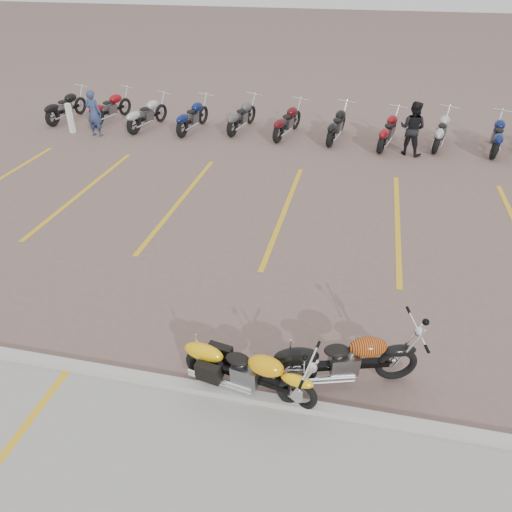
{
  "coord_description": "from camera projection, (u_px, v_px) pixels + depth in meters",
  "views": [
    {
      "loc": [
        1.74,
        -6.83,
        5.54
      ],
      "look_at": [
        0.04,
        0.66,
        0.75
      ],
      "focal_mm": 35.0,
      "sensor_mm": 36.0,
      "label": 1
    }
  ],
  "objects": [
    {
      "name": "bollard",
      "position": [
        70.0,
        118.0,
        17.09
      ],
      "size": [
        0.18,
        0.18,
        1.0
      ],
      "primitive_type": "cube",
      "rotation": [
        0.0,
        0.0,
        -0.27
      ],
      "color": "white",
      "rests_on": "ground"
    },
    {
      "name": "person_a",
      "position": [
        94.0,
        113.0,
        16.68
      ],
      "size": [
        0.58,
        0.41,
        1.53
      ],
      "primitive_type": "imported",
      "rotation": [
        0.0,
        0.0,
        3.07
      ],
      "color": "navy",
      "rests_on": "ground"
    },
    {
      "name": "person_b",
      "position": [
        412.0,
        128.0,
        15.13
      ],
      "size": [
        0.97,
        0.87,
        1.63
      ],
      "primitive_type": "imported",
      "rotation": [
        0.0,
        0.0,
        2.76
      ],
      "color": "black",
      "rests_on": "ground"
    },
    {
      "name": "bg_bike_row",
      "position": [
        311.0,
        121.0,
        16.62
      ],
      "size": [
        19.15,
        2.08,
        1.1
      ],
      "color": "black",
      "rests_on": "ground"
    },
    {
      "name": "curb",
      "position": [
        213.0,
        391.0,
        7.22
      ],
      "size": [
        60.0,
        0.18,
        0.12
      ],
      "primitive_type": "cube",
      "color": "#ADAAA3",
      "rests_on": "ground"
    },
    {
      "name": "yellow_cruiser",
      "position": [
        247.0,
        372.0,
        7.05
      ],
      "size": [
        2.02,
        0.5,
        0.84
      ],
      "rotation": [
        0.08,
        0.0,
        -0.18
      ],
      "color": "black",
      "rests_on": "ground"
    },
    {
      "name": "parking_stripes",
      "position": [
        284.0,
        211.0,
        12.22
      ],
      "size": [
        38.0,
        5.5,
        0.01
      ],
      "primitive_type": null,
      "color": "gold",
      "rests_on": "ground"
    },
    {
      "name": "ground",
      "position": [
        246.0,
        310.0,
        8.91
      ],
      "size": [
        100.0,
        100.0,
        0.0
      ],
      "primitive_type": "plane",
      "color": "#705550",
      "rests_on": "ground"
    },
    {
      "name": "flame_cruiser",
      "position": [
        342.0,
        361.0,
        7.21
      ],
      "size": [
        2.08,
        0.77,
        0.88
      ],
      "rotation": [
        0.08,
        0.0,
        0.31
      ],
      "color": "black",
      "rests_on": "ground"
    }
  ]
}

